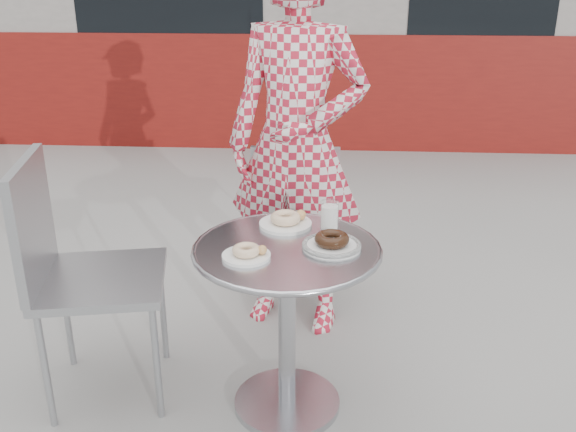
# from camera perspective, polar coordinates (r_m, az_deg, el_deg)

# --- Properties ---
(ground) EXTENTS (60.00, 60.00, 0.00)m
(ground) POSITION_cam_1_polar(r_m,az_deg,el_deg) (2.53, -0.89, -17.03)
(ground) COLOR #A6A49E
(ground) RESTS_ON ground
(bistro_table) EXTENTS (0.66, 0.66, 0.67)m
(bistro_table) POSITION_cam_1_polar(r_m,az_deg,el_deg) (2.29, -0.10, -6.48)
(bistro_table) COLOR silver
(bistro_table) RESTS_ON ground
(chair_far) EXTENTS (0.40, 0.40, 0.83)m
(chair_far) POSITION_cam_1_polar(r_m,az_deg,el_deg) (3.18, 0.75, -2.97)
(chair_far) COLOR #9EA1A6
(chair_far) RESTS_ON ground
(chair_left) EXTENTS (0.54, 0.53, 0.95)m
(chair_left) POSITION_cam_1_polar(r_m,az_deg,el_deg) (2.58, -16.10, -9.26)
(chair_left) COLOR #9EA1A6
(chair_left) RESTS_ON ground
(seated_person) EXTENTS (0.70, 0.55, 1.69)m
(seated_person) POSITION_cam_1_polar(r_m,az_deg,el_deg) (2.77, 0.80, 6.27)
(seated_person) COLOR #B11B30
(seated_person) RESTS_ON ground
(plate_far) EXTENTS (0.20, 0.20, 0.05)m
(plate_far) POSITION_cam_1_polar(r_m,az_deg,el_deg) (2.38, -0.15, -0.42)
(plate_far) COLOR white
(plate_far) RESTS_ON bistro_table
(plate_near) EXTENTS (0.16, 0.16, 0.04)m
(plate_near) POSITION_cam_1_polar(r_m,az_deg,el_deg) (2.14, -3.65, -3.29)
(plate_near) COLOR white
(plate_near) RESTS_ON bistro_table
(plate_checker) EXTENTS (0.21, 0.21, 0.05)m
(plate_checker) POSITION_cam_1_polar(r_m,az_deg,el_deg) (2.21, 3.91, -2.45)
(plate_checker) COLOR white
(plate_checker) RESTS_ON bistro_table
(milk_cup) EXTENTS (0.07, 0.07, 0.11)m
(milk_cup) POSITION_cam_1_polar(r_m,az_deg,el_deg) (2.35, 3.71, -0.00)
(milk_cup) COLOR white
(milk_cup) RESTS_ON bistro_table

